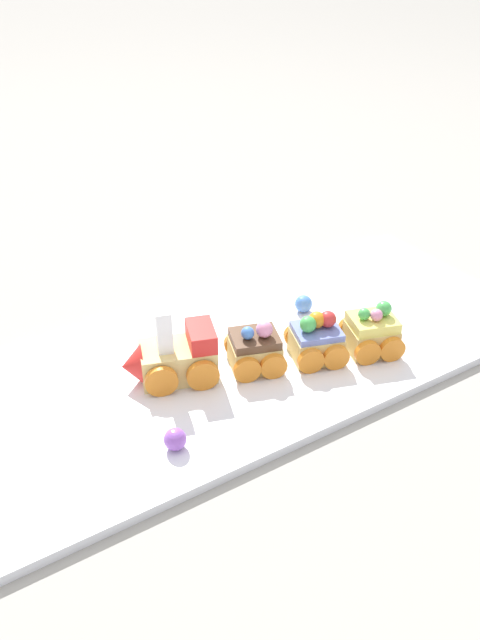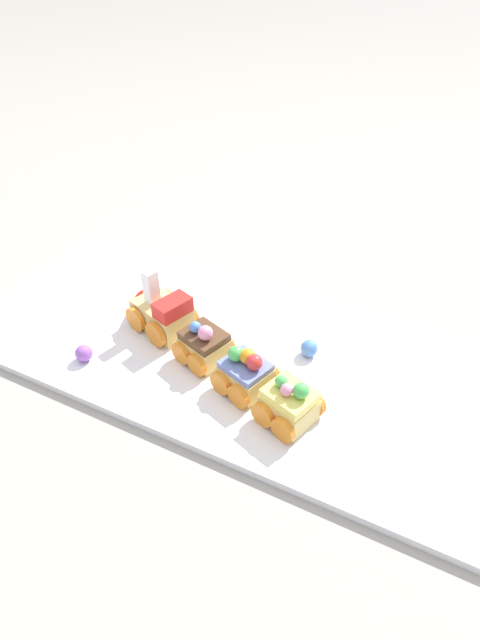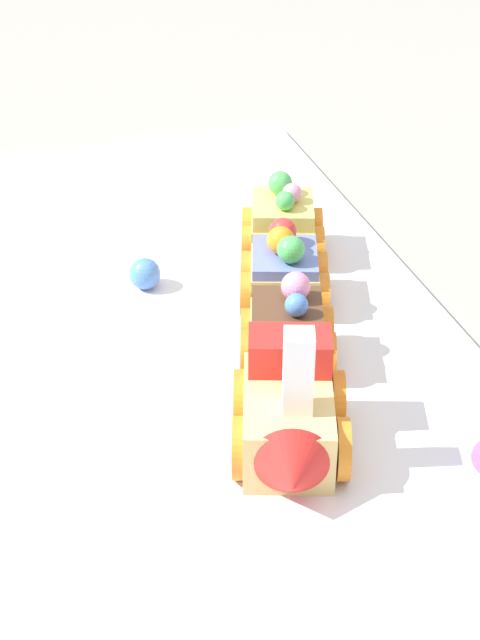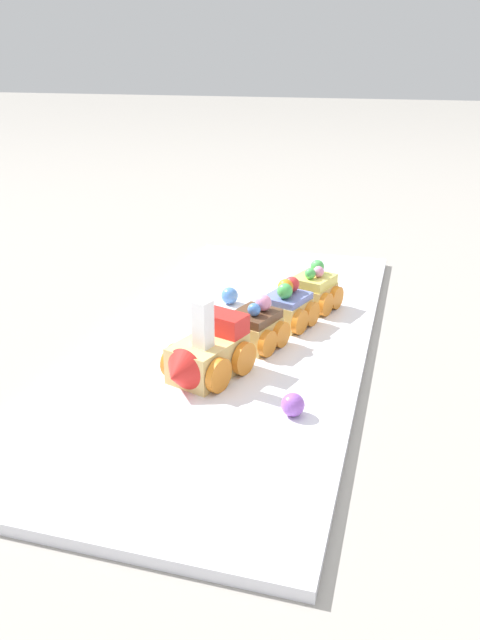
{
  "view_description": "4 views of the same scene",
  "coord_description": "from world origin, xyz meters",
  "px_view_note": "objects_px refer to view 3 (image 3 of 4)",
  "views": [
    {
      "loc": [
        0.37,
        0.56,
        0.48
      ],
      "look_at": [
        0.03,
        0.02,
        0.08
      ],
      "focal_mm": 35.0,
      "sensor_mm": 36.0,
      "label": 1
    },
    {
      "loc": [
        -0.25,
        0.48,
        0.5
      ],
      "look_at": [
        0.0,
        -0.04,
        0.04
      ],
      "focal_mm": 28.0,
      "sensor_mm": 36.0,
      "label": 2
    },
    {
      "loc": [
        0.61,
        -0.19,
        0.45
      ],
      "look_at": [
        0.04,
        -0.01,
        0.07
      ],
      "focal_mm": 60.0,
      "sensor_mm": 36.0,
      "label": 3
    },
    {
      "loc": [
        0.72,
        0.21,
        0.35
      ],
      "look_at": [
        0.02,
        0.01,
        0.04
      ],
      "focal_mm": 35.0,
      "sensor_mm": 36.0,
      "label": 4
    }
  ],
  "objects_px": {
    "gumball_blue": "(145,274)",
    "cake_car_blueberry": "(284,273)",
    "cake_car_chocolate": "(287,333)",
    "cake_train_locomotive": "(290,420)",
    "cake_car_lemon": "(283,227)"
  },
  "relations": [
    {
      "from": "cake_car_blueberry",
      "to": "gumball_blue",
      "type": "xyz_separation_m",
      "value": [
        -0.05,
        -0.1,
        -0.01
      ]
    },
    {
      "from": "cake_train_locomotive",
      "to": "cake_car_lemon",
      "type": "bearing_deg",
      "value": 179.98
    },
    {
      "from": "cake_car_chocolate",
      "to": "cake_car_lemon",
      "type": "relative_size",
      "value": 1.0
    },
    {
      "from": "cake_car_lemon",
      "to": "cake_car_blueberry",
      "type": "bearing_deg",
      "value": -0.09
    },
    {
      "from": "gumball_blue",
      "to": "cake_car_blueberry",
      "type": "bearing_deg",
      "value": 61.15
    },
    {
      "from": "cake_train_locomotive",
      "to": "cake_car_blueberry",
      "type": "height_order",
      "value": "cake_train_locomotive"
    },
    {
      "from": "cake_car_lemon",
      "to": "gumball_blue",
      "type": "distance_m",
      "value": 0.12
    },
    {
      "from": "cake_train_locomotive",
      "to": "gumball_blue",
      "type": "relative_size",
      "value": 5.02
    },
    {
      "from": "cake_car_blueberry",
      "to": "cake_car_lemon",
      "type": "xyz_separation_m",
      "value": [
        -0.07,
        0.02,
        -0.0
      ]
    },
    {
      "from": "cake_car_chocolate",
      "to": "cake_car_blueberry",
      "type": "xyz_separation_m",
      "value": [
        -0.08,
        0.03,
        0.0
      ]
    },
    {
      "from": "cake_train_locomotive",
      "to": "gumball_blue",
      "type": "height_order",
      "value": "cake_train_locomotive"
    },
    {
      "from": "cake_train_locomotive",
      "to": "cake_car_chocolate",
      "type": "height_order",
      "value": "cake_train_locomotive"
    },
    {
      "from": "cake_train_locomotive",
      "to": "gumball_blue",
      "type": "xyz_separation_m",
      "value": [
        -0.23,
        -0.04,
        -0.02
      ]
    },
    {
      "from": "cake_car_blueberry",
      "to": "cake_train_locomotive",
      "type": "bearing_deg",
      "value": 0.02
    },
    {
      "from": "cake_car_chocolate",
      "to": "cake_car_blueberry",
      "type": "bearing_deg",
      "value": -179.67
    }
  ]
}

